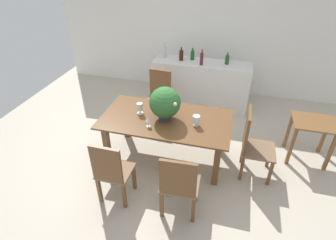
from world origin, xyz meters
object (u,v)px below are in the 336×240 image
at_px(wine_bottle_green, 181,55).
at_px(wine_bottle_clear, 227,60).
at_px(dining_table, 166,125).
at_px(chair_foot_end, 252,141).
at_px(flower_centerpiece, 165,103).
at_px(crystal_vase_center_near, 140,107).
at_px(wine_bottle_dark, 165,52).
at_px(chair_far_left, 159,95).
at_px(wine_bottle_tall, 202,59).
at_px(wine_glass, 148,120).
at_px(crystal_vase_left, 196,120).
at_px(wine_bottle_amber, 192,55).
at_px(chair_near_left, 111,171).
at_px(chair_near_right, 179,184).
at_px(side_table, 312,131).
at_px(kitchen_counter, 201,85).

bearing_deg(wine_bottle_green, wine_bottle_clear, 1.79).
bearing_deg(dining_table, chair_foot_end, 0.04).
distance_m(flower_centerpiece, crystal_vase_center_near, 0.45).
xyz_separation_m(chair_foot_end, wine_bottle_dark, (-1.83, 1.90, 0.52)).
bearing_deg(chair_far_left, wine_bottle_tall, 46.74).
bearing_deg(wine_bottle_dark, wine_bottle_green, -10.78).
bearing_deg(wine_glass, crystal_vase_left, 16.80).
relative_size(chair_far_left, crystal_vase_center_near, 5.76).
relative_size(chair_foot_end, flower_centerpiece, 2.08).
relative_size(chair_far_left, flower_centerpiece, 1.99).
bearing_deg(wine_bottle_amber, chair_near_left, -98.99).
relative_size(dining_table, chair_near_right, 1.99).
bearing_deg(wine_bottle_clear, wine_bottle_green, -178.21).
height_order(wine_bottle_clear, side_table, wine_bottle_clear).
relative_size(dining_table, side_table, 2.77).
distance_m(chair_near_right, chair_foot_end, 1.33).
height_order(chair_near_left, kitchen_counter, chair_near_left).
bearing_deg(wine_bottle_green, chair_foot_end, -51.37).
bearing_deg(chair_near_left, crystal_vase_center_near, -90.35).
relative_size(crystal_vase_center_near, wine_bottle_green, 0.66).
distance_m(chair_foot_end, wine_bottle_dark, 2.69).
height_order(chair_foot_end, wine_bottle_amber, wine_bottle_amber).
bearing_deg(wine_bottle_green, wine_bottle_amber, 22.68).
height_order(chair_far_left, wine_bottle_amber, wine_bottle_amber).
xyz_separation_m(crystal_vase_left, wine_bottle_tall, (-0.22, 1.76, 0.24)).
relative_size(crystal_vase_center_near, wine_bottle_tall, 0.57).
bearing_deg(kitchen_counter, crystal_vase_left, -83.37).
height_order(chair_far_left, chair_foot_end, chair_foot_end).
height_order(wine_bottle_tall, wine_bottle_dark, wine_bottle_tall).
bearing_deg(crystal_vase_center_near, chair_foot_end, -1.13).
relative_size(flower_centerpiece, wine_bottle_amber, 2.13).
bearing_deg(chair_foot_end, flower_centerpiece, 91.05).
bearing_deg(wine_bottle_green, chair_far_left, -107.67).
bearing_deg(wine_bottle_green, chair_near_left, -95.11).
bearing_deg(wine_bottle_dark, wine_bottle_tall, -14.73).
bearing_deg(crystal_vase_center_near, chair_near_left, -90.88).
bearing_deg(crystal_vase_left, chair_near_left, -133.02).
height_order(dining_table, flower_centerpiece, flower_centerpiece).
distance_m(crystal_vase_left, wine_bottle_tall, 1.79).
relative_size(dining_table, wine_bottle_clear, 8.55).
height_order(chair_near_right, wine_bottle_tall, wine_bottle_tall).
height_order(wine_bottle_tall, side_table, wine_bottle_tall).
height_order(crystal_vase_center_near, wine_bottle_clear, wine_bottle_clear).
distance_m(chair_foot_end, wine_bottle_tall, 2.05).
height_order(crystal_vase_left, wine_bottle_green, wine_bottle_green).
bearing_deg(chair_near_right, flower_centerpiece, -69.02).
xyz_separation_m(chair_near_left, wine_bottle_tall, (0.69, 2.73, 0.56)).
bearing_deg(chair_foot_end, dining_table, 90.44).
relative_size(kitchen_counter, wine_bottle_amber, 8.16).
bearing_deg(chair_far_left, chair_near_left, -86.86).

